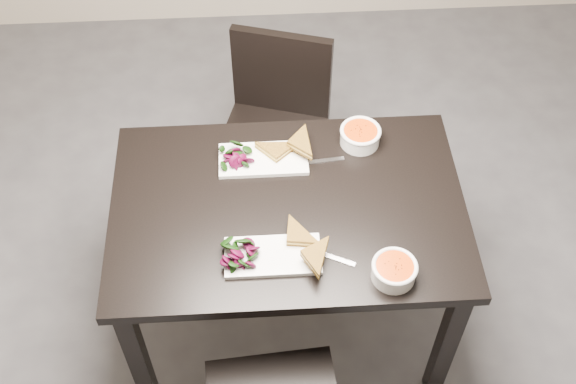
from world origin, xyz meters
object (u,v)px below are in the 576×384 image
object	(u,v)px
soup_bowl_far	(360,135)
chair_far	(276,119)
table	(288,223)
plate_near	(273,256)
soup_bowl_near	(394,270)
plate_far	(263,159)

from	to	relation	value
soup_bowl_far	chair_far	bearing A→B (deg)	125.60
table	plate_near	distance (m)	0.24
table	soup_bowl_near	xyz separation A→B (m)	(0.31, -0.30, 0.14)
chair_far	plate_near	xyz separation A→B (m)	(-0.05, -0.89, 0.27)
table	chair_far	world-z (taller)	chair_far
soup_bowl_near	plate_far	bearing A→B (deg)	127.11
chair_far	soup_bowl_near	bearing A→B (deg)	-55.26
table	soup_bowl_far	world-z (taller)	soup_bowl_far
soup_bowl_near	plate_far	world-z (taller)	soup_bowl_near
chair_far	soup_bowl_near	size ratio (longest dim) A/B	5.93
plate_near	plate_far	xyz separation A→B (m)	(-0.01, 0.41, 0.00)
table	soup_bowl_near	bearing A→B (deg)	-44.34
plate_near	soup_bowl_far	distance (m)	0.59
chair_far	plate_near	size ratio (longest dim) A/B	2.77
table	chair_far	xyz separation A→B (m)	(-0.01, 0.68, -0.17)
soup_bowl_near	soup_bowl_far	bearing A→B (deg)	93.33
chair_far	plate_near	world-z (taller)	chair_far
soup_bowl_far	plate_near	bearing A→B (deg)	-124.84
plate_near	soup_bowl_near	distance (m)	0.38
table	plate_far	distance (m)	0.24
chair_far	table	bearing A→B (deg)	-72.41
plate_far	soup_bowl_far	bearing A→B (deg)	11.18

